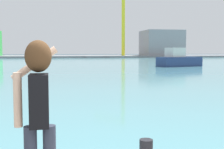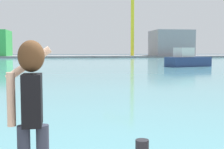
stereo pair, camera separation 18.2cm
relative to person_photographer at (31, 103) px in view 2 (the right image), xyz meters
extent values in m
plane|color=#334751|center=(0.91, 49.03, -1.61)|extent=(220.00, 220.00, 0.00)
cube|color=#599EA8|center=(0.91, 51.03, -1.60)|extent=(140.00, 100.00, 0.02)
cube|color=gray|center=(0.91, 91.03, -1.34)|extent=(140.00, 20.00, 0.54)
cube|color=black|center=(0.01, 0.00, 0.03)|extent=(0.21, 0.34, 0.56)
sphere|color=#E0B293|center=(0.01, 0.00, 0.49)|extent=(0.22, 0.22, 0.22)
ellipsoid|color=#472D19|center=(0.01, -0.02, 0.50)|extent=(0.28, 0.26, 0.34)
cylinder|color=#E0B293|center=(-0.21, 0.00, 0.04)|extent=(0.09, 0.09, 0.58)
cylinder|color=#E0B293|center=(-0.04, 0.21, 0.41)|extent=(0.53, 0.10, 0.40)
cube|color=black|center=(-0.05, 0.33, 0.58)|extent=(0.01, 0.07, 0.14)
cube|color=navy|center=(16.20, 35.03, -0.97)|extent=(6.49, 4.15, 1.25)
cube|color=silver|center=(15.48, 34.79, 0.28)|extent=(2.57, 2.33, 1.23)
cube|color=gray|center=(32.50, 88.82, 2.79)|extent=(11.62, 11.21, 7.73)
cylinder|color=yellow|center=(19.51, 85.49, 8.86)|extent=(1.00, 1.00, 19.87)
camera|label=1|loc=(0.21, -3.31, 0.57)|focal=48.92mm
camera|label=2|loc=(0.39, -3.34, 0.57)|focal=48.92mm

